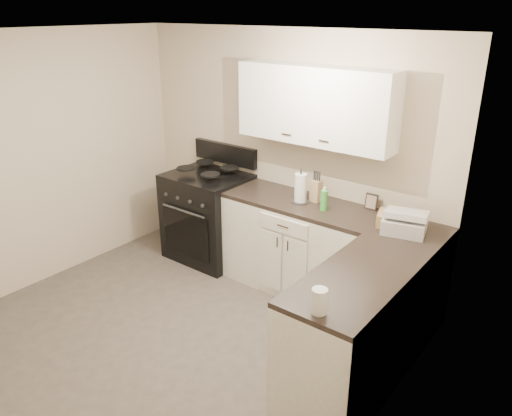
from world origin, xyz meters
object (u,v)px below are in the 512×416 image
Objects in this scene: paper_towel at (301,188)px; countertop_grill at (405,225)px; stove at (210,218)px; knife_block at (316,191)px; wicker_basket at (398,220)px.

countertop_grill is (1.05, -0.04, -0.08)m from paper_towel.
countertop_grill is at bearing -0.64° from stove.
paper_towel is at bearing -129.54° from knife_block.
countertop_grill is at bearing -2.13° from paper_towel.
knife_block reaches higher than countertop_grill.
countertop_grill reaches higher than wicker_basket.
knife_block is at bearing 157.14° from countertop_grill.
paper_towel is (1.19, 0.01, 0.62)m from stove.
knife_block is at bearing 174.35° from wicker_basket.
countertop_grill is at bearing -38.53° from wicker_basket.
knife_block reaches higher than wicker_basket.
knife_block is 0.96m from countertop_grill.
paper_towel is (-0.11, -0.11, 0.04)m from knife_block.
stove is 3.72× the size of paper_towel.
stove is 2.30m from countertop_grill.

